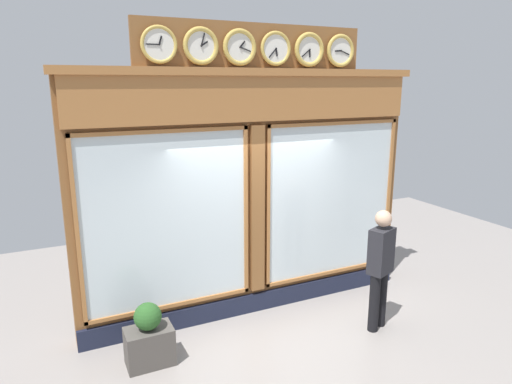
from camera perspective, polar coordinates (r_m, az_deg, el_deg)
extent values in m
cube|color=brown|center=(6.54, -0.56, -0.70)|extent=(5.01, 0.30, 3.40)
cube|color=#191E33|center=(6.96, 0.07, -13.56)|extent=(5.01, 0.08, 0.28)
cube|color=#A56936|center=(6.17, 0.16, 11.60)|extent=(4.91, 0.08, 0.60)
cube|color=#A56936|center=(6.19, 0.08, 14.82)|extent=(5.11, 0.20, 0.10)
cube|color=silver|center=(7.06, 9.46, -1.05)|extent=(2.16, 0.02, 2.30)
cube|color=#A56936|center=(6.85, 9.94, 8.48)|extent=(2.26, 0.04, 0.05)
cube|color=#A56936|center=(7.43, 9.19, -9.89)|extent=(2.26, 0.04, 0.05)
cube|color=#A56936|center=(7.72, 16.28, -0.16)|extent=(0.05, 0.04, 2.40)
cube|color=#A56936|center=(6.50, 1.53, -2.16)|extent=(0.05, 0.04, 2.40)
cube|color=silver|center=(6.02, -11.01, -3.70)|extent=(2.16, 0.02, 2.30)
cube|color=#A56936|center=(5.77, -11.49, 7.47)|extent=(2.26, 0.04, 0.05)
cube|color=#A56936|center=(6.45, -10.47, -13.77)|extent=(2.26, 0.04, 0.05)
cube|color=#A56936|center=(5.85, -21.49, -4.95)|extent=(0.05, 0.04, 2.40)
cube|color=#A56936|center=(6.35, -1.29, -2.53)|extent=(0.05, 0.04, 2.40)
cube|color=brown|center=(6.43, 0.12, -2.34)|extent=(0.20, 0.10, 2.40)
cube|color=brown|center=(6.24, -0.08, 17.56)|extent=(3.22, 0.06, 0.64)
cylinder|color=white|center=(6.82, 10.53, 17.01)|extent=(0.37, 0.02, 0.37)
torus|color=gold|center=(6.82, 10.55, 17.01)|extent=(0.45, 0.06, 0.45)
cube|color=black|center=(6.78, 10.25, 17.01)|extent=(0.10, 0.01, 0.03)
cube|color=black|center=(6.85, 11.11, 16.76)|extent=(0.15, 0.01, 0.06)
sphere|color=black|center=(6.81, 10.62, 17.01)|extent=(0.02, 0.02, 0.02)
cylinder|color=white|center=(6.54, 6.68, 17.29)|extent=(0.37, 0.02, 0.37)
torus|color=gold|center=(6.53, 6.70, 17.30)|extent=(0.46, 0.06, 0.46)
cube|color=black|center=(6.52, 6.76, 16.86)|extent=(0.02, 0.01, 0.10)
cube|color=black|center=(6.49, 6.26, 16.90)|extent=(0.13, 0.01, 0.11)
sphere|color=black|center=(6.52, 6.76, 17.30)|extent=(0.02, 0.02, 0.02)
cylinder|color=white|center=(6.28, 2.48, 17.52)|extent=(0.37, 0.02, 0.37)
torus|color=gold|center=(6.28, 2.50, 17.52)|extent=(0.45, 0.05, 0.45)
cube|color=black|center=(6.27, 2.60, 17.08)|extent=(0.03, 0.01, 0.10)
cube|color=black|center=(6.24, 2.10, 17.02)|extent=(0.11, 0.01, 0.12)
sphere|color=black|center=(6.26, 2.56, 17.53)|extent=(0.02, 0.02, 0.02)
cylinder|color=white|center=(6.06, -2.06, 17.67)|extent=(0.37, 0.02, 0.37)
torus|color=gold|center=(6.05, -2.04, 17.67)|extent=(0.46, 0.06, 0.46)
cube|color=black|center=(6.06, -1.70, 18.02)|extent=(0.08, 0.01, 0.09)
cube|color=black|center=(6.07, -1.33, 17.44)|extent=(0.15, 0.01, 0.06)
sphere|color=black|center=(6.04, -1.99, 17.68)|extent=(0.02, 0.02, 0.02)
cylinder|color=white|center=(5.87, -6.92, 17.71)|extent=(0.37, 0.02, 0.37)
torus|color=gold|center=(5.87, -6.91, 17.71)|extent=(0.46, 0.06, 0.46)
cube|color=black|center=(5.87, -6.48, 17.99)|extent=(0.09, 0.01, 0.07)
cube|color=black|center=(5.87, -6.67, 18.44)|extent=(0.06, 0.01, 0.15)
sphere|color=black|center=(5.85, -6.86, 17.72)|extent=(0.02, 0.02, 0.02)
cylinder|color=white|center=(5.73, -12.07, 17.63)|extent=(0.37, 0.02, 0.37)
torus|color=gold|center=(5.72, -12.06, 17.63)|extent=(0.44, 0.04, 0.44)
cube|color=black|center=(5.72, -11.89, 18.11)|extent=(0.05, 0.01, 0.10)
cube|color=black|center=(5.69, -12.82, 17.61)|extent=(0.16, 0.01, 0.01)
sphere|color=black|center=(5.71, -12.02, 17.64)|extent=(0.02, 0.02, 0.02)
cylinder|color=black|center=(6.53, 14.59, -13.29)|extent=(0.14, 0.14, 0.82)
cylinder|color=black|center=(6.69, 15.44, -12.67)|extent=(0.14, 0.14, 0.82)
cube|color=#232328|center=(6.33, 15.42, -7.13)|extent=(0.42, 0.34, 0.62)
sphere|color=tan|center=(6.19, 15.68, -3.22)|extent=(0.22, 0.22, 0.22)
cube|color=#4C4742|center=(5.90, -13.20, -18.32)|extent=(0.56, 0.36, 0.46)
sphere|color=#285623|center=(5.70, -13.42, -14.93)|extent=(0.33, 0.33, 0.33)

